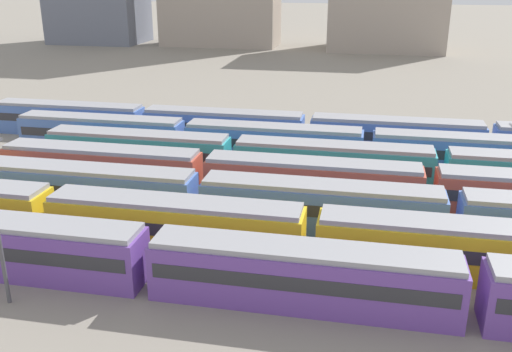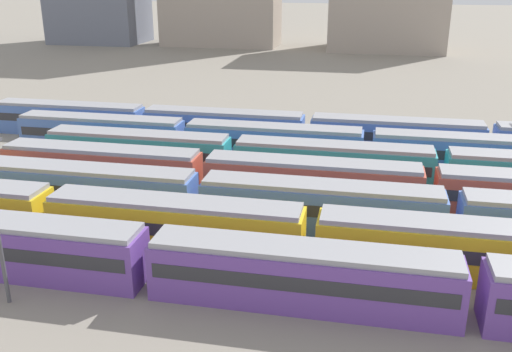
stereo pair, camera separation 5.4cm
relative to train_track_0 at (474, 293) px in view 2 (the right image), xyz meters
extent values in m
plane|color=gray|center=(-30.27, 15.60, -1.90)|extent=(600.00, 600.00, 0.00)
cube|color=#6B429E|center=(-28.35, 0.00, -0.20)|extent=(18.00, 3.00, 3.40)
cube|color=#2D2D33|center=(-28.35, 0.00, 0.20)|extent=(17.20, 3.06, 0.90)
cube|color=#939399|center=(-28.35, 0.00, 1.67)|extent=(17.60, 2.70, 0.35)
cube|color=#6B429E|center=(-9.45, 0.00, -0.20)|extent=(18.00, 3.00, 3.40)
cube|color=#2D2D33|center=(-9.45, 0.00, 0.20)|extent=(17.20, 3.06, 0.90)
cube|color=#939399|center=(-9.45, 0.00, 1.67)|extent=(17.60, 2.70, 0.35)
cube|color=yellow|center=(-19.01, 5.20, -0.20)|extent=(18.00, 3.00, 3.40)
cube|color=#2D2D33|center=(-19.01, 5.20, 0.20)|extent=(17.20, 3.06, 0.90)
cube|color=#939399|center=(-19.01, 5.20, 1.67)|extent=(17.60, 2.70, 0.35)
cube|color=yellow|center=(-0.11, 5.20, -0.20)|extent=(18.00, 3.00, 3.40)
cube|color=#2D2D33|center=(-0.11, 5.20, 0.20)|extent=(17.20, 3.06, 0.90)
cube|color=#939399|center=(-0.11, 5.20, 1.67)|extent=(17.60, 2.70, 0.35)
cube|color=#4C70BC|center=(-28.29, 10.40, -0.20)|extent=(18.00, 3.00, 3.40)
cube|color=#2D2D33|center=(-28.29, 10.40, 0.20)|extent=(17.20, 3.06, 0.90)
cube|color=#939399|center=(-28.29, 10.40, 1.67)|extent=(17.60, 2.70, 0.35)
cube|color=#4C70BC|center=(-9.39, 10.40, -0.20)|extent=(18.00, 3.00, 3.40)
cube|color=#2D2D33|center=(-9.39, 10.40, 0.20)|extent=(17.20, 3.06, 0.90)
cube|color=#939399|center=(-9.39, 10.40, 1.67)|extent=(17.60, 2.70, 0.35)
cube|color=#BC4C38|center=(-29.48, 15.60, -0.20)|extent=(18.00, 3.00, 3.40)
cube|color=#2D2D33|center=(-29.48, 15.60, 0.20)|extent=(17.20, 3.06, 0.90)
cube|color=#939399|center=(-29.48, 15.60, 1.67)|extent=(17.60, 2.70, 0.35)
cube|color=#BC4C38|center=(-10.58, 15.60, -0.20)|extent=(18.00, 3.00, 3.40)
cube|color=#2D2D33|center=(-10.58, 15.60, 0.20)|extent=(17.20, 3.06, 0.90)
cube|color=#939399|center=(-10.58, 15.60, 1.67)|extent=(17.60, 2.70, 0.35)
cube|color=teal|center=(-28.15, 20.80, -0.20)|extent=(18.00, 3.00, 3.40)
cube|color=#2D2D33|center=(-28.15, 20.80, 0.20)|extent=(17.20, 3.06, 0.90)
cube|color=#939399|center=(-28.15, 20.80, 1.67)|extent=(17.60, 2.70, 0.35)
cube|color=teal|center=(-9.25, 20.80, -0.20)|extent=(18.00, 3.00, 3.40)
cube|color=#2D2D33|center=(-9.25, 20.80, 0.20)|extent=(17.20, 3.06, 0.90)
cube|color=#939399|center=(-9.25, 20.80, 1.67)|extent=(17.60, 2.70, 0.35)
cube|color=#4C70BC|center=(-34.56, 26.00, -0.20)|extent=(18.00, 3.00, 3.40)
cube|color=#2D2D33|center=(-34.56, 26.00, 0.20)|extent=(17.20, 3.06, 0.90)
cube|color=#939399|center=(-34.56, 26.00, 1.67)|extent=(17.60, 2.70, 0.35)
cube|color=#4C70BC|center=(-15.66, 26.00, -0.20)|extent=(18.00, 3.00, 3.40)
cube|color=#2D2D33|center=(-15.66, 26.00, 0.20)|extent=(17.20, 3.06, 0.90)
cube|color=#939399|center=(-15.66, 26.00, 1.67)|extent=(17.60, 2.70, 0.35)
cube|color=#4C70BC|center=(3.24, 26.00, -0.20)|extent=(18.00, 3.00, 3.40)
cube|color=#2D2D33|center=(3.24, 26.00, 0.20)|extent=(17.20, 3.06, 0.90)
cube|color=#939399|center=(3.24, 26.00, 1.67)|extent=(17.60, 2.70, 0.35)
cube|color=#4C70BC|center=(-41.16, 31.20, -0.20)|extent=(18.00, 3.00, 3.40)
cube|color=#2D2D33|center=(-41.16, 31.20, 0.20)|extent=(17.20, 3.06, 0.90)
cube|color=#939399|center=(-41.16, 31.20, 1.67)|extent=(17.60, 2.70, 0.35)
cube|color=#4C70BC|center=(-22.26, 31.20, -0.20)|extent=(18.00, 3.00, 3.40)
cube|color=#2D2D33|center=(-22.26, 31.20, 0.20)|extent=(17.20, 3.06, 0.90)
cube|color=#939399|center=(-22.26, 31.20, 1.67)|extent=(17.60, 2.70, 0.35)
cube|color=#4C70BC|center=(-3.36, 31.20, -0.20)|extent=(18.00, 3.00, 3.40)
cube|color=#2D2D33|center=(-3.36, 31.20, 0.20)|extent=(17.20, 3.06, 0.90)
cube|color=#939399|center=(-3.36, 31.20, 1.67)|extent=(17.60, 2.70, 0.35)
camera|label=1|loc=(-6.31, -29.02, 16.69)|focal=40.04mm
camera|label=2|loc=(-6.26, -29.01, 16.69)|focal=40.04mm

